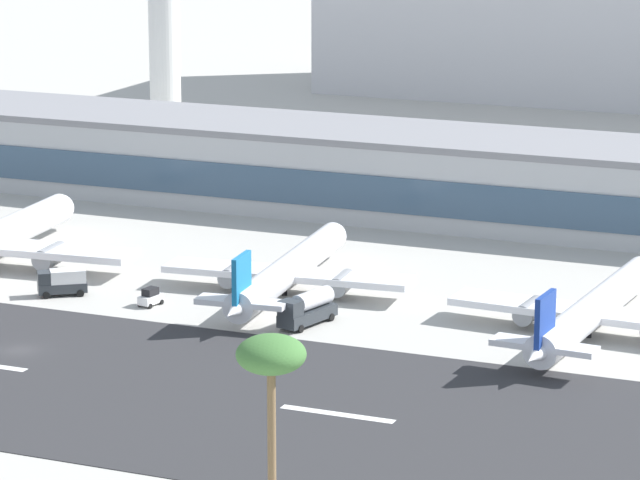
{
  "coord_description": "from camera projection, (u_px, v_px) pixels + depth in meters",
  "views": [
    {
      "loc": [
        100.96,
        -154.79,
        56.93
      ],
      "look_at": [
        24.36,
        28.23,
        8.63
      ],
      "focal_mm": 96.19,
      "sensor_mm": 36.0,
      "label": 1
    }
  ],
  "objects": [
    {
      "name": "palm_tree_0",
      "position": [
        271.0,
        360.0,
        140.88
      ],
      "size": [
        5.87,
        5.87,
        16.1
      ],
      "color": "brown",
      "rests_on": "ground_plane"
    },
    {
      "name": "service_fuel_truck_1",
      "position": [
        307.0,
        308.0,
        199.42
      ],
      "size": [
        4.59,
        8.88,
        3.95
      ],
      "rotation": [
        0.0,
        0.0,
        4.47
      ],
      "color": "#2D3338",
      "rests_on": "ground_plane"
    },
    {
      "name": "ground_plane",
      "position": [
        20.0,
        351.0,
        190.07
      ],
      "size": [
        1400.0,
        1400.0,
        0.0
      ],
      "primitive_type": "plane",
      "color": "#B2AFA8"
    },
    {
      "name": "service_box_truck_0",
      "position": [
        62.0,
        281.0,
        211.99
      ],
      "size": [
        6.26,
        5.47,
        3.25
      ],
      "rotation": [
        0.0,
        0.0,
        3.77
      ],
      "color": "#2D3338",
      "rests_on": "ground_plane"
    },
    {
      "name": "service_baggage_tug_2",
      "position": [
        150.0,
        297.0,
        207.72
      ],
      "size": [
        2.34,
        3.43,
        2.2
      ],
      "rotation": [
        0.0,
        0.0,
        4.54
      ],
      "color": "white",
      "rests_on": "ground_plane"
    },
    {
      "name": "airliner_navy_tail_gate_2",
      "position": [
        590.0,
        313.0,
        194.6
      ],
      "size": [
        33.77,
        43.05,
        8.98
      ],
      "rotation": [
        0.0,
        0.0,
        1.5
      ],
      "color": "white",
      "rests_on": "ground_plane"
    },
    {
      "name": "airliner_blue_tail_gate_1",
      "position": [
        285.0,
        273.0,
        211.95
      ],
      "size": [
        32.01,
        42.61,
        8.9
      ],
      "rotation": [
        0.0,
        0.0,
        1.66
      ],
      "color": "silver",
      "rests_on": "ground_plane"
    },
    {
      "name": "runway_centreline_dash_5",
      "position": [
        338.0,
        414.0,
        169.47
      ],
      "size": [
        12.0,
        1.2,
        0.01
      ],
      "primitive_type": "cube",
      "color": "white",
      "rests_on": "runway_strip"
    },
    {
      "name": "terminal_building",
      "position": [
        416.0,
        173.0,
        255.01
      ],
      "size": [
        197.3,
        22.7,
        12.55
      ],
      "color": "#B7BABC",
      "rests_on": "ground_plane"
    }
  ]
}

